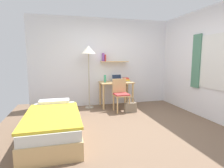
{
  "coord_description": "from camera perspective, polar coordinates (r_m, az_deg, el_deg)",
  "views": [
    {
      "loc": [
        -1.24,
        -3.47,
        1.44
      ],
      "look_at": [
        -0.19,
        0.51,
        0.85
      ],
      "focal_mm": 29.54,
      "sensor_mm": 36.0,
      "label": 1
    }
  ],
  "objects": [
    {
      "name": "bed",
      "position": [
        3.56,
        -17.71,
        -11.95
      ],
      "size": [
        0.91,
        1.85,
        0.54
      ],
      "color": "tan",
      "rests_on": "ground_plane"
    },
    {
      "name": "desk_chair",
      "position": [
        4.98,
        2.71,
        -2.9
      ],
      "size": [
        0.42,
        0.42,
        0.87
      ],
      "color": "tan",
      "rests_on": "ground_plane"
    },
    {
      "name": "wall_back",
      "position": [
        5.63,
        -2.06,
        6.73
      ],
      "size": [
        4.4,
        0.27,
        2.6
      ],
      "color": "white",
      "rests_on": "ground_plane"
    },
    {
      "name": "water_bottle",
      "position": [
        5.34,
        -2.17,
        1.67
      ],
      "size": [
        0.07,
        0.07,
        0.21
      ],
      "primitive_type": "cylinder",
      "color": "#42A87F",
      "rests_on": "desk"
    },
    {
      "name": "handbag",
      "position": [
        4.96,
        5.74,
        -7.11
      ],
      "size": [
        0.32,
        0.12,
        0.41
      ],
      "color": "gray",
      "rests_on": "ground_plane"
    },
    {
      "name": "laptop",
      "position": [
        5.51,
        1.56,
        1.35
      ],
      "size": [
        0.31,
        0.24,
        0.22
      ],
      "color": "#B7BABF",
      "rests_on": "desk"
    },
    {
      "name": "standing_lamp",
      "position": [
        5.23,
        -7.29,
        9.42
      ],
      "size": [
        0.4,
        0.4,
        1.77
      ],
      "color": "#B2A893",
      "rests_on": "ground_plane"
    },
    {
      "name": "wall_right",
      "position": [
        4.77,
        28.56,
        5.53
      ],
      "size": [
        0.1,
        4.4,
        2.6
      ],
      "color": "white",
      "rests_on": "ground_plane"
    },
    {
      "name": "ground_plane",
      "position": [
        3.96,
        4.69,
        -13.21
      ],
      "size": [
        5.28,
        5.28,
        0.0
      ],
      "primitive_type": "plane",
      "color": "brown"
    },
    {
      "name": "book_stack",
      "position": [
        5.53,
        4.33,
        1.32
      ],
      "size": [
        0.19,
        0.24,
        0.11
      ],
      "color": "silver",
      "rests_on": "desk"
    },
    {
      "name": "desk",
      "position": [
        5.45,
        1.28,
        -0.82
      ],
      "size": [
        0.97,
        0.58,
        0.73
      ],
      "color": "tan",
      "rests_on": "ground_plane"
    }
  ]
}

